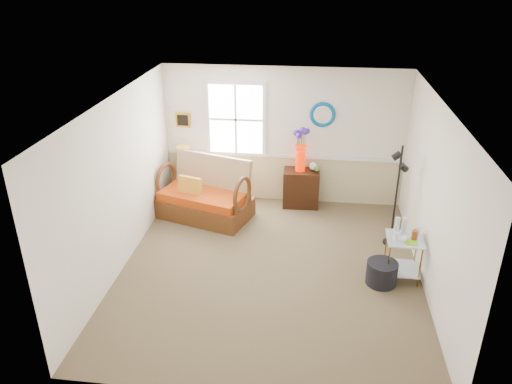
# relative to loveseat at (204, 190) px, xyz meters

# --- Properties ---
(floor) EXTENTS (4.50, 5.00, 0.01)m
(floor) POSITION_rel_loveseat_xyz_m (1.36, -1.59, -0.53)
(floor) COLOR brown
(floor) RESTS_ON ground
(ceiling) EXTENTS (4.50, 5.00, 0.01)m
(ceiling) POSITION_rel_loveseat_xyz_m (1.36, -1.59, 2.07)
(ceiling) COLOR white
(ceiling) RESTS_ON walls
(walls) EXTENTS (4.51, 5.01, 2.60)m
(walls) POSITION_rel_loveseat_xyz_m (1.36, -1.59, 0.77)
(walls) COLOR white
(walls) RESTS_ON floor
(wainscot) EXTENTS (4.46, 0.02, 0.90)m
(wainscot) POSITION_rel_loveseat_xyz_m (1.36, 0.89, -0.08)
(wainscot) COLOR tan
(wainscot) RESTS_ON walls
(chair_rail) EXTENTS (4.46, 0.04, 0.06)m
(chair_rail) POSITION_rel_loveseat_xyz_m (1.36, 0.88, 0.39)
(chair_rail) COLOR white
(chair_rail) RESTS_ON walls
(window) EXTENTS (1.14, 0.06, 1.44)m
(window) POSITION_rel_loveseat_xyz_m (0.46, 0.88, 1.07)
(window) COLOR white
(window) RESTS_ON walls
(picture) EXTENTS (0.28, 0.03, 0.28)m
(picture) POSITION_rel_loveseat_xyz_m (-0.56, 0.89, 1.02)
(picture) COLOR #B5731A
(picture) RESTS_ON walls
(mirror) EXTENTS (0.47, 0.07, 0.47)m
(mirror) POSITION_rel_loveseat_xyz_m (2.06, 0.89, 1.22)
(mirror) COLOR #0071B9
(mirror) RESTS_ON walls
(loveseat) EXTENTS (1.84, 1.38, 1.07)m
(loveseat) POSITION_rel_loveseat_xyz_m (0.00, 0.00, 0.00)
(loveseat) COLOR #553114
(loveseat) RESTS_ON floor
(throw_pillow) EXTENTS (0.45, 0.23, 0.44)m
(throw_pillow) POSITION_rel_loveseat_xyz_m (-0.24, -0.06, 0.03)
(throw_pillow) COLOR #C7521C
(throw_pillow) RESTS_ON loveseat
(lamp_stand) EXTENTS (0.32, 0.32, 0.55)m
(lamp_stand) POSITION_rel_loveseat_xyz_m (-0.55, 0.67, -0.26)
(lamp_stand) COLOR black
(lamp_stand) RESTS_ON floor
(table_lamp) EXTENTS (0.29, 0.29, 0.53)m
(table_lamp) POSITION_rel_loveseat_xyz_m (-0.53, 0.71, 0.29)
(table_lamp) COLOR #AE7F32
(table_lamp) RESTS_ON lamp_stand
(potted_plant) EXTENTS (0.47, 0.49, 0.31)m
(potted_plant) POSITION_rel_loveseat_xyz_m (-0.43, 0.68, 0.17)
(potted_plant) COLOR #4A7B31
(potted_plant) RESTS_ON lamp_stand
(cabinet) EXTENTS (0.69, 0.45, 0.72)m
(cabinet) POSITION_rel_loveseat_xyz_m (1.73, 0.67, -0.18)
(cabinet) COLOR black
(cabinet) RESTS_ON floor
(flower_vase) EXTENTS (0.25, 0.25, 0.82)m
(flower_vase) POSITION_rel_loveseat_xyz_m (1.70, 0.68, 0.59)
(flower_vase) COLOR red
(flower_vase) RESTS_ON cabinet
(side_table) EXTENTS (0.54, 0.54, 0.66)m
(side_table) POSITION_rel_loveseat_xyz_m (3.31, -1.56, -0.20)
(side_table) COLOR olive
(side_table) RESTS_ON floor
(tabletop_items) EXTENTS (0.43, 0.43, 0.25)m
(tabletop_items) POSITION_rel_loveseat_xyz_m (3.33, -1.52, 0.26)
(tabletop_items) COLOR silver
(tabletop_items) RESTS_ON side_table
(floor_lamp) EXTENTS (0.29, 0.29, 1.72)m
(floor_lamp) POSITION_rel_loveseat_xyz_m (3.29, -0.57, 0.33)
(floor_lamp) COLOR black
(floor_lamp) RESTS_ON floor
(ottoman) EXTENTS (0.58, 0.58, 0.35)m
(ottoman) POSITION_rel_loveseat_xyz_m (3.01, -1.75, -0.36)
(ottoman) COLOR black
(ottoman) RESTS_ON floor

